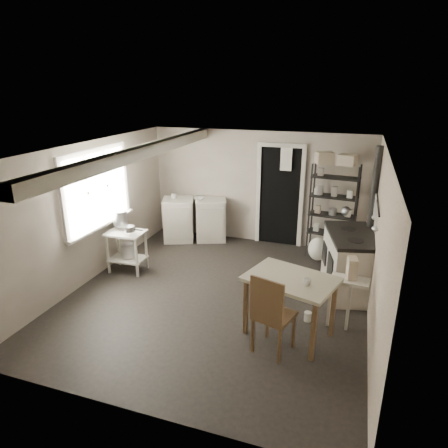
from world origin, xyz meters
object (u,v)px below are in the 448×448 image
(stockpot, at_px, (120,218))
(chair, at_px, (274,316))
(work_table, at_px, (289,309))
(base_cabinets, at_px, (195,219))
(prep_table, at_px, (127,250))
(flour_sack, at_px, (318,248))
(stove, at_px, (349,266))
(shelf_rack, at_px, (333,209))

(stockpot, bearing_deg, chair, -25.92)
(work_table, xyz_separation_m, chair, (-0.12, -0.38, 0.10))
(stockpot, xyz_separation_m, chair, (3.07, -1.49, -0.45))
(base_cabinets, bearing_deg, prep_table, -128.25)
(prep_table, distance_m, base_cabinets, 1.88)
(stockpot, xyz_separation_m, flour_sack, (3.31, 1.44, -0.70))
(stockpot, distance_m, work_table, 3.43)
(prep_table, xyz_separation_m, stove, (3.74, 0.49, 0.04))
(flour_sack, bearing_deg, work_table, -92.50)
(base_cabinets, xyz_separation_m, work_table, (2.50, -2.81, -0.08))
(prep_table, relative_size, stockpot, 2.79)
(shelf_rack, bearing_deg, stockpot, -148.85)
(shelf_rack, height_order, work_table, shelf_rack)
(base_cabinets, relative_size, stove, 1.10)
(prep_table, xyz_separation_m, stockpot, (-0.15, 0.10, 0.54))
(base_cabinets, distance_m, shelf_rack, 2.84)
(shelf_rack, bearing_deg, work_table, -90.68)
(base_cabinets, xyz_separation_m, shelf_rack, (2.80, -0.01, 0.49))
(base_cabinets, distance_m, chair, 3.97)
(stockpot, distance_m, flour_sack, 3.67)
(stockpot, distance_m, base_cabinets, 1.89)
(stove, relative_size, flour_sack, 2.78)
(stove, bearing_deg, work_table, -128.53)
(stockpot, bearing_deg, work_table, -19.22)
(stockpot, relative_size, stove, 0.21)
(base_cabinets, relative_size, shelf_rack, 0.76)
(stockpot, relative_size, shelf_rack, 0.15)
(stove, bearing_deg, base_cabinets, 144.06)
(stockpot, xyz_separation_m, shelf_rack, (3.50, 1.68, 0.01))
(prep_table, bearing_deg, flour_sack, 26.01)
(stockpot, xyz_separation_m, work_table, (3.20, -1.11, -0.56))
(prep_table, xyz_separation_m, chair, (2.92, -1.39, 0.08))
(prep_table, xyz_separation_m, work_table, (3.04, -1.01, -0.02))
(prep_table, bearing_deg, chair, -25.47)
(prep_table, relative_size, base_cabinets, 0.54)
(chair, bearing_deg, work_table, 88.72)
(stove, xyz_separation_m, work_table, (-0.69, -1.50, -0.06))
(base_cabinets, relative_size, flour_sack, 3.07)
(stockpot, relative_size, flour_sack, 0.59)
(chair, relative_size, flour_sack, 2.38)
(stove, distance_m, chair, 2.05)
(stove, height_order, chair, chair)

